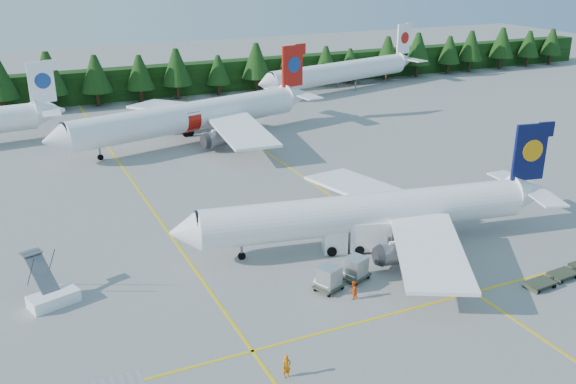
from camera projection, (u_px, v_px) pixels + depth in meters
name	position (u px, v px, depth m)	size (l,w,h in m)	color
ground	(374.00, 276.00, 56.42)	(320.00, 320.00, 0.00)	gray
taxi_stripe_a	(161.00, 221.00, 67.87)	(0.25, 120.00, 0.01)	yellow
taxi_stripe_b	(327.00, 193.00, 75.76)	(0.25, 120.00, 0.01)	yellow
taxi_stripe_cross	(415.00, 308.00, 51.32)	(80.00, 0.25, 0.01)	yellow
treeline_hedge	(150.00, 82.00, 124.97)	(220.00, 4.00, 6.00)	black
airliner_navy	(359.00, 214.00, 61.11)	(37.42, 30.54, 10.95)	white
airliner_red	(183.00, 118.00, 94.28)	(42.68, 34.70, 12.63)	white
airliner_far_right	(335.00, 72.00, 129.98)	(40.83, 13.36, 12.09)	white
airstairs	(52.00, 295.00, 51.84)	(4.25, 5.77, 3.44)	white
service_truck	(357.00, 235.00, 60.92)	(6.75, 4.22, 3.06)	white
dolly_train	(563.00, 273.00, 55.91)	(8.71, 2.63, 0.14)	#33392A
uld_pair	(343.00, 272.00, 54.48)	(5.80, 3.20, 1.80)	#33392A
crew_a	(287.00, 366.00, 42.71)	(0.62, 0.41, 1.70)	orange
crew_b	(353.00, 290.00, 52.43)	(0.77, 0.60, 1.59)	#FF4705
crew_c	(359.00, 229.00, 63.69)	(0.76, 0.51, 1.83)	#F04205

